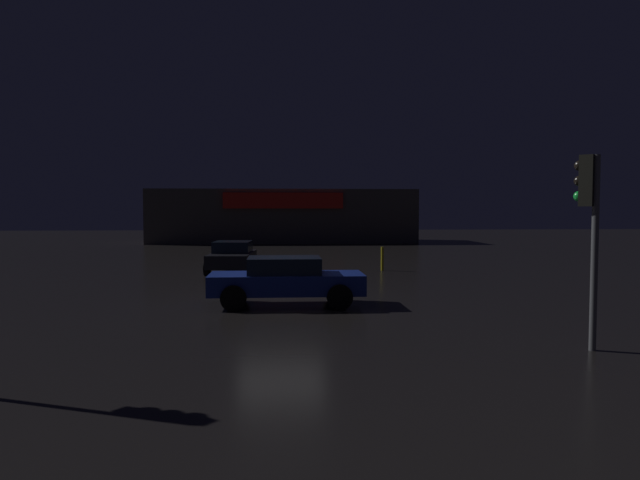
{
  "coord_description": "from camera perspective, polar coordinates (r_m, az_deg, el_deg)",
  "views": [
    {
      "loc": [
        -0.05,
        -16.83,
        2.77
      ],
      "look_at": [
        1.66,
        7.52,
        1.47
      ],
      "focal_mm": 32.71,
      "sensor_mm": 36.0,
      "label": 1
    }
  ],
  "objects": [
    {
      "name": "traffic_signal_opposite",
      "position": [
        12.5,
        24.84,
        2.75
      ],
      "size": [
        0.42,
        0.42,
        3.82
      ],
      "color": "#595B60",
      "rests_on": "ground"
    },
    {
      "name": "car_near",
      "position": [
        25.75,
        -8.56,
        -1.59
      ],
      "size": [
        2.15,
        4.05,
        1.35
      ],
      "color": "black",
      "rests_on": "ground"
    },
    {
      "name": "car_far",
      "position": [
        16.73,
        -3.34,
        -3.9
      ],
      "size": [
        4.39,
        1.92,
        1.39
      ],
      "color": "navy",
      "rests_on": "ground"
    },
    {
      "name": "store_building",
      "position": [
        49.14,
        -3.64,
        2.36
      ],
      "size": [
        21.59,
        7.08,
        4.35
      ],
      "color": "#4C4742",
      "rests_on": "ground"
    },
    {
      "name": "ground_plane",
      "position": [
        17.06,
        -3.81,
        -6.29
      ],
      "size": [
        120.0,
        120.0,
        0.0
      ],
      "primitive_type": "plane",
      "color": "black"
    },
    {
      "name": "bollard_kerb_a",
      "position": [
        26.31,
        6.11,
        -1.84
      ],
      "size": [
        0.13,
        0.13,
        1.07
      ],
      "primitive_type": "cylinder",
      "color": "gold",
      "rests_on": "ground"
    }
  ]
}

